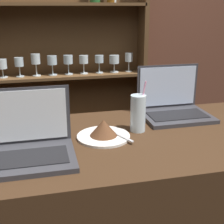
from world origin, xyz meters
TOP-DOWN VIEW (x-y plane):
  - back_wall at (0.00, 1.54)m, footprint 7.00×0.06m
  - back_shelf at (-0.10, 1.46)m, footprint 1.12×0.18m
  - laptop_near at (-0.39, 0.26)m, footprint 0.34×0.25m
  - laptop_far at (0.30, 0.54)m, footprint 0.32×0.25m
  - cake_plate at (-0.08, 0.35)m, footprint 0.21×0.21m
  - water_glass at (0.07, 0.39)m, footprint 0.07×0.06m

SIDE VIEW (x-z plane):
  - back_shelf at x=-0.10m, z-range 0.05..1.99m
  - cake_plate at x=-0.08m, z-range 1.03..1.10m
  - laptop_near at x=-0.39m, z-range 0.97..1.20m
  - laptop_far at x=0.30m, z-range 0.97..1.20m
  - water_glass at x=0.07m, z-range 1.01..1.22m
  - back_wall at x=0.00m, z-range 0.00..2.70m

